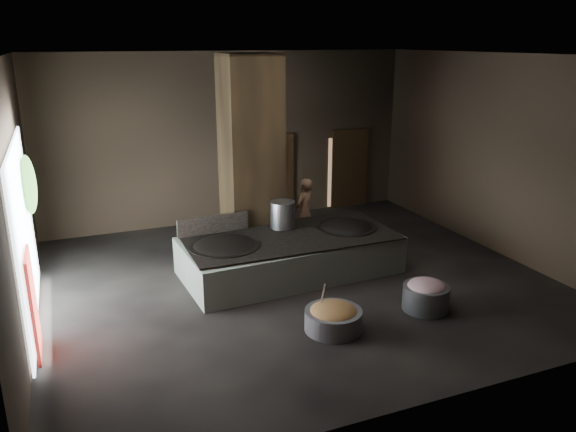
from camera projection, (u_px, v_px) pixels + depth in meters
name	position (u px, v px, depth m)	size (l,w,h in m)	color
floor	(296.00, 282.00, 11.67)	(10.00, 9.00, 0.10)	black
ceiling	(297.00, 52.00, 10.29)	(10.00, 9.00, 0.10)	black
back_wall	(230.00, 138.00, 15.00)	(10.00, 0.10, 4.50)	black
front_wall	(439.00, 252.00, 6.96)	(10.00, 0.10, 4.50)	black
left_wall	(12.00, 201.00, 9.16)	(0.10, 9.00, 4.50)	black
right_wall	(500.00, 155.00, 12.80)	(0.10, 9.00, 4.50)	black
pillar	(251.00, 157.00, 12.55)	(1.20, 1.20, 4.50)	black
hearth_platform	(290.00, 255.00, 11.93)	(4.48, 2.14, 0.78)	#B8CCB7
platform_cap	(290.00, 236.00, 11.81)	(4.39, 2.11, 0.03)	black
wok_left	(224.00, 249.00, 11.26)	(1.41, 1.41, 0.39)	black
wok_left_rim	(224.00, 246.00, 11.24)	(1.44, 1.44, 0.05)	black
wok_right	(346.00, 231.00, 12.35)	(1.32, 1.32, 0.37)	black
wok_right_rim	(346.00, 228.00, 12.33)	(1.35, 1.35, 0.05)	black
stock_pot	(283.00, 214.00, 12.21)	(0.55, 0.55, 0.58)	#A4A8AB
splash_guard	(213.00, 224.00, 11.88)	(1.56, 0.06, 0.39)	black
cook	(304.00, 211.00, 13.53)	(0.59, 0.38, 1.62)	#9F7151
veg_basin	(333.00, 320.00, 9.60)	(0.99, 0.99, 0.36)	slate
veg_fill	(334.00, 311.00, 9.55)	(0.81, 0.81, 0.25)	olive
ladle	(322.00, 298.00, 9.57)	(0.03, 0.03, 0.78)	#A4A8AB
meat_basin	(426.00, 298.00, 10.32)	(0.85, 0.85, 0.47)	slate
meat_fill	(427.00, 287.00, 10.26)	(0.70, 0.70, 0.27)	#B76D78
doorway_near	(274.00, 177.00, 15.69)	(1.18, 0.08, 2.38)	black
doorway_near_glow	(265.00, 181.00, 15.46)	(0.87, 0.04, 2.06)	#8C6647
doorway_far	(349.00, 170.00, 16.55)	(1.18, 0.08, 2.38)	black
doorway_far_glow	(341.00, 172.00, 16.50)	(0.86, 0.04, 2.03)	#8C6647
left_opening	(25.00, 234.00, 9.57)	(0.04, 4.20, 3.10)	white
pavilion_sliver	(33.00, 305.00, 8.68)	(0.05, 0.90, 1.70)	maroon
tree_silhouette	(28.00, 185.00, 10.40)	(0.28, 1.10, 1.10)	#194714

